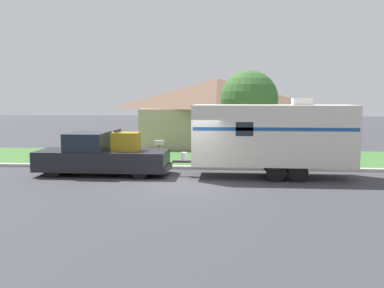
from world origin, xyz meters
TOP-DOWN VIEW (x-y plane):
  - ground_plane at (0.00, 0.00)m, footprint 120.00×120.00m
  - curb_strip at (0.00, 3.75)m, footprint 80.00×0.30m
  - lawn_strip at (0.00, 7.40)m, footprint 80.00×7.00m
  - house_across_street at (0.81, 13.59)m, footprint 10.75×6.62m
  - pickup_truck at (-3.99, 1.95)m, footprint 5.83×2.07m
  - travel_trailer at (3.44, 1.95)m, footprint 7.62×2.23m
  - mailbox at (-1.83, 4.46)m, footprint 0.48×0.20m
  - tree_in_yard at (2.67, 6.65)m, footprint 3.06×3.06m

SIDE VIEW (x-z plane):
  - ground_plane at x=0.00m, z-range 0.00..0.00m
  - lawn_strip at x=0.00m, z-range 0.00..0.03m
  - curb_strip at x=0.00m, z-range 0.00..0.14m
  - pickup_truck at x=-3.99m, z-range -0.17..1.83m
  - mailbox at x=-1.83m, z-range 0.35..1.63m
  - travel_trailer at x=3.44m, z-range 0.13..3.50m
  - house_across_street at x=0.81m, z-range 0.09..4.77m
  - tree_in_yard at x=2.67m, z-range 0.88..5.71m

